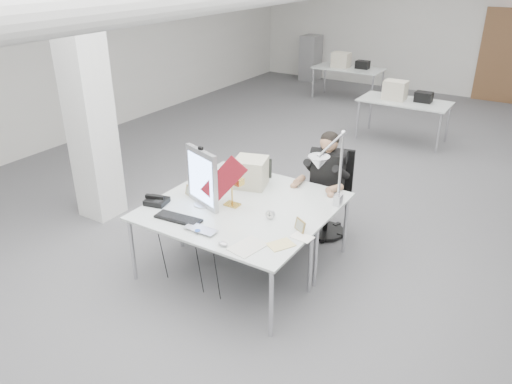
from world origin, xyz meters
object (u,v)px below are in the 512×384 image
Objects in this scene: office_chair at (327,199)px; beige_monitor at (251,172)px; desk_main at (218,223)px; seated_person at (327,168)px; bankers_lamp at (232,190)px; architect_lamp at (330,177)px; monitor at (202,178)px; laptop at (198,232)px; desk_phone at (157,201)px.

office_chair is 1.04m from beige_monitor.
desk_main is 1.99× the size of seated_person.
bankers_lamp is at bearing -127.55° from office_chair.
desk_main is 5.19× the size of bankers_lamp.
bankers_lamp is 0.99× the size of beige_monitor.
architect_lamp is (0.38, -0.80, 0.27)m from seated_person.
office_chair is at bearing 70.63° from bankers_lamp.
desk_main is 2.90× the size of monitor.
architect_lamp is (0.89, 1.01, 0.40)m from laptop.
architect_lamp reaches higher than laptop.
office_chair is at bearing 77.80° from seated_person.
office_chair is at bearing 38.46° from desk_phone.
monitor reaches higher than laptop.
office_chair is 2.88× the size of laptop.
architect_lamp is at bearing -78.17° from office_chair.
monitor is at bearing -155.98° from architect_lamp.
desk_phone reaches higher than desk_main.
monitor is at bearing -134.89° from seated_person.
bankers_lamp is 1.55× the size of desk_phone.
beige_monitor is (-0.67, -0.67, 0.44)m from office_chair.
architect_lamp is (1.65, 0.74, 0.39)m from desk_phone.
laptop is at bearing -32.34° from desk_phone.
monitor is at bearing 15.93° from desk_phone.
office_chair is 1.55× the size of monitor.
desk_phone is 1.85m from architect_lamp.
desk_phone is (-1.27, -1.54, -0.12)m from seated_person.
seated_person is at bearing 26.24° from beige_monitor.
beige_monitor is (0.60, 0.92, 0.14)m from desk_phone.
beige_monitor is at bearing 102.09° from desk_main.
beige_monitor is at bearing 97.51° from laptop.
laptop is at bearing -79.48° from bankers_lamp.
monitor is (-0.83, -1.35, 0.58)m from office_chair.
beige_monitor is at bearing 106.80° from bankers_lamp.
bankers_lamp is 0.82m from desk_phone.
beige_monitor reaches higher than desk_main.
seated_person is at bearing 69.67° from bankers_lamp.
monitor is 1.79× the size of bankers_lamp.
office_chair reaches higher than desk_main.
beige_monitor is at bearing 43.74° from desk_phone.
monitor reaches higher than beige_monitor.
laptop is (0.32, -0.51, -0.30)m from monitor.
monitor is (-0.36, 0.23, 0.32)m from desk_main.
office_chair reaches higher than desk_phone.
laptop is at bearing -38.28° from monitor.
monitor reaches higher than desk_main.
architect_lamp is at bearing 11.33° from desk_phone.
beige_monitor is (0.17, 0.68, -0.15)m from monitor.
seated_person is 1.09× the size of architect_lamp.
monitor reaches higher than seated_person.
bankers_lamp is at bearing 49.32° from monitor.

